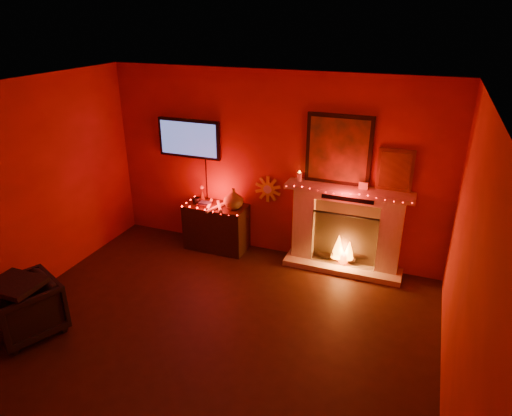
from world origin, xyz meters
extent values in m
plane|color=black|center=(0.00, 0.00, 0.00)|extent=(5.00, 5.00, 0.00)
plane|color=beige|center=(0.00, 0.00, 2.70)|extent=(5.00, 5.00, 0.00)
plane|color=maroon|center=(0.00, 2.50, 1.35)|extent=(5.00, 0.00, 5.00)
plane|color=maroon|center=(2.50, 0.00, 1.35)|extent=(0.00, 5.00, 5.00)
cube|color=beige|center=(1.15, 2.30, 0.04)|extent=(1.65, 0.40, 0.08)
cube|color=beige|center=(0.55, 2.39, 0.55)|extent=(0.30, 0.22, 0.95)
cube|color=beige|center=(1.75, 2.39, 0.55)|extent=(0.30, 0.22, 0.95)
cube|color=beige|center=(1.15, 2.39, 1.10)|extent=(1.50, 0.22, 0.14)
cube|color=beige|center=(1.15, 2.33, 1.20)|extent=(1.72, 0.34, 0.06)
cube|color=#957457|center=(1.15, 2.45, 0.55)|extent=(0.90, 0.10, 0.95)
cube|color=black|center=(1.15, 2.27, 0.47)|extent=(0.90, 0.02, 0.78)
cylinder|color=black|center=(1.05, 2.36, 0.14)|extent=(0.55, 0.09, 0.09)
cylinder|color=black|center=(1.23, 2.38, 0.20)|extent=(0.51, 0.18, 0.08)
cone|color=orange|center=(1.07, 2.36, 0.33)|extent=(0.20, 0.20, 0.34)
cone|color=orange|center=(1.22, 2.37, 0.29)|extent=(0.16, 0.16, 0.26)
sphere|color=#FF3F07|center=(1.15, 2.36, 0.16)|extent=(0.18, 0.18, 0.18)
cube|color=black|center=(0.95, 2.46, 1.71)|extent=(0.88, 0.05, 0.95)
cube|color=#AC4B17|center=(0.95, 2.44, 1.71)|extent=(0.78, 0.01, 0.85)
cube|color=#B77D35|center=(1.70, 2.47, 1.51)|extent=(0.46, 0.04, 0.56)
cube|color=#B07B28|center=(1.70, 2.45, 1.51)|extent=(0.38, 0.01, 0.48)
cylinder|color=#F7EBCE|center=(0.45, 2.38, 1.29)|extent=(0.07, 0.07, 0.12)
cube|color=beige|center=(1.33, 2.36, 1.28)|extent=(0.12, 0.01, 0.10)
cube|color=black|center=(-1.30, 2.46, 1.65)|extent=(1.00, 0.06, 0.58)
cube|color=#4C68C5|center=(-1.30, 2.42, 1.65)|extent=(0.92, 0.01, 0.50)
cylinder|color=black|center=(-1.05, 2.47, 1.03)|extent=(0.02, 0.02, 0.66)
cylinder|color=gold|center=(-0.05, 2.48, 1.00)|extent=(0.20, 0.03, 0.20)
cylinder|color=beige|center=(-0.05, 2.46, 1.00)|extent=(0.13, 0.01, 0.13)
cube|color=black|center=(-0.80, 2.26, 0.36)|extent=(0.94, 0.47, 0.71)
imported|color=brown|center=(-0.51, 2.27, 0.87)|extent=(0.29, 0.29, 0.31)
imported|color=black|center=(-1.11, 2.22, 0.76)|extent=(0.12, 0.12, 0.09)
cylinder|color=beige|center=(-0.88, 2.21, 0.74)|extent=(0.15, 0.38, 0.05)
cylinder|color=beige|center=(-0.74, 2.12, 0.74)|extent=(0.15, 0.38, 0.05)
cylinder|color=beige|center=(-0.71, 2.19, 0.74)|extent=(0.24, 0.35, 0.05)
cube|color=#581B19|center=(-0.96, 2.19, 0.73)|extent=(0.20, 0.14, 0.03)
cube|color=#20324C|center=(-0.95, 2.20, 0.76)|extent=(0.17, 0.12, 0.02)
imported|color=black|center=(-1.92, -0.38, 0.32)|extent=(0.92, 0.93, 0.65)
camera|label=1|loc=(2.04, -3.42, 3.39)|focal=32.00mm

